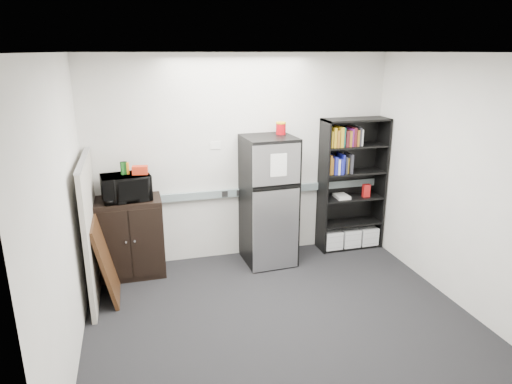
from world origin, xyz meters
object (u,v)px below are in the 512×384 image
cubicle_partition (91,229)px  refrigerator (269,201)px  microwave (126,187)px  bookshelf (352,186)px  cabinet (130,237)px

cubicle_partition → refrigerator: size_ratio=0.96×
microwave → refrigerator: size_ratio=0.33×
bookshelf → microwave: bookshelf is taller
cabinet → refrigerator: 1.80m
cubicle_partition → refrigerator: bearing=8.9°
refrigerator → cubicle_partition: bearing=-174.2°
cubicle_partition → microwave: bearing=44.9°
cubicle_partition → cabinet: (0.41, 0.42, -0.31)m
bookshelf → cabinet: 3.05m
cubicle_partition → cabinet: bearing=46.0°
bookshelf → cabinet: size_ratio=1.86×
cabinet → refrigerator: (1.77, -0.08, 0.35)m
microwave → refrigerator: bearing=-10.1°
bookshelf → cubicle_partition: 3.46m
bookshelf → refrigerator: 1.26m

